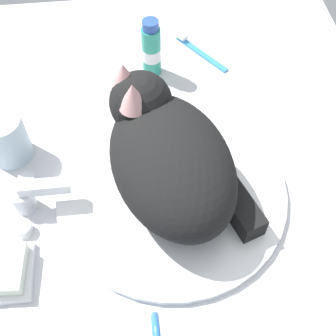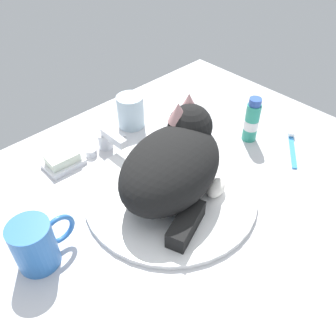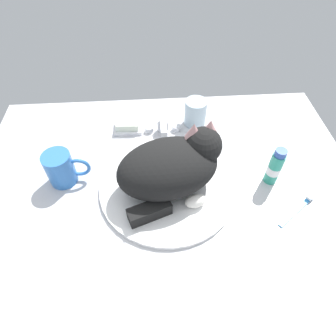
{
  "view_description": "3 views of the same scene",
  "coord_description": "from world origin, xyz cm",
  "px_view_note": "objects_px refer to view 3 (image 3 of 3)",
  "views": [
    {
      "loc": [
        -38.7,
        4.91,
        62.87
      ],
      "look_at": [
        -0.59,
        0.63,
        8.06
      ],
      "focal_mm": 47.74,
      "sensor_mm": 36.0,
      "label": 1
    },
    {
      "loc": [
        -38.55,
        -39.16,
        57.63
      ],
      "look_at": [
        -0.39,
        0.43,
        8.1
      ],
      "focal_mm": 38.46,
      "sensor_mm": 36.0,
      "label": 2
    },
    {
      "loc": [
        -3.32,
        -48.76,
        65.08
      ],
      "look_at": [
        0.3,
        3.35,
        4.31
      ],
      "focal_mm": 31.03,
      "sensor_mm": 36.0,
      "label": 3
    }
  ],
  "objects_px": {
    "cat": "(173,165)",
    "toothbrush": "(299,208)",
    "rinse_cup": "(195,113)",
    "faucet": "(163,127)",
    "coffee_mug": "(61,168)",
    "soap_bar": "(128,124)",
    "toothpaste_bottle": "(275,167)"
  },
  "relations": [
    {
      "from": "coffee_mug",
      "to": "soap_bar",
      "type": "relative_size",
      "value": 1.66
    },
    {
      "from": "faucet",
      "to": "toothbrush",
      "type": "distance_m",
      "value": 0.47
    },
    {
      "from": "rinse_cup",
      "to": "soap_bar",
      "type": "bearing_deg",
      "value": -175.59
    },
    {
      "from": "soap_bar",
      "to": "toothbrush",
      "type": "relative_size",
      "value": 0.59
    },
    {
      "from": "rinse_cup",
      "to": "cat",
      "type": "bearing_deg",
      "value": -109.98
    },
    {
      "from": "cat",
      "to": "coffee_mug",
      "type": "bearing_deg",
      "value": 171.9
    },
    {
      "from": "cat",
      "to": "toothbrush",
      "type": "bearing_deg",
      "value": -17.2
    },
    {
      "from": "soap_bar",
      "to": "toothpaste_bottle",
      "type": "bearing_deg",
      "value": -31.0
    },
    {
      "from": "soap_bar",
      "to": "toothbrush",
      "type": "height_order",
      "value": "soap_bar"
    },
    {
      "from": "cat",
      "to": "toothpaste_bottle",
      "type": "height_order",
      "value": "cat"
    },
    {
      "from": "faucet",
      "to": "toothpaste_bottle",
      "type": "bearing_deg",
      "value": -37.03
    },
    {
      "from": "toothpaste_bottle",
      "to": "rinse_cup",
      "type": "bearing_deg",
      "value": 124.74
    },
    {
      "from": "rinse_cup",
      "to": "faucet",
      "type": "bearing_deg",
      "value": -159.16
    },
    {
      "from": "cat",
      "to": "rinse_cup",
      "type": "distance_m",
      "value": 0.28
    },
    {
      "from": "soap_bar",
      "to": "toothpaste_bottle",
      "type": "distance_m",
      "value": 0.48
    },
    {
      "from": "toothpaste_bottle",
      "to": "toothbrush",
      "type": "height_order",
      "value": "toothpaste_bottle"
    },
    {
      "from": "faucet",
      "to": "toothbrush",
      "type": "bearing_deg",
      "value": -43.53
    },
    {
      "from": "toothpaste_bottle",
      "to": "faucet",
      "type": "bearing_deg",
      "value": 142.97
    },
    {
      "from": "coffee_mug",
      "to": "rinse_cup",
      "type": "xyz_separation_m",
      "value": [
        0.4,
        0.22,
        -0.0
      ]
    },
    {
      "from": "cat",
      "to": "rinse_cup",
      "type": "relative_size",
      "value": 3.45
    },
    {
      "from": "cat",
      "to": "rinse_cup",
      "type": "bearing_deg",
      "value": 70.02
    },
    {
      "from": "cat",
      "to": "coffee_mug",
      "type": "relative_size",
      "value": 2.53
    },
    {
      "from": "soap_bar",
      "to": "toothpaste_bottle",
      "type": "relative_size",
      "value": 0.6
    },
    {
      "from": "faucet",
      "to": "coffee_mug",
      "type": "xyz_separation_m",
      "value": [
        -0.29,
        -0.18,
        0.02
      ]
    },
    {
      "from": "faucet",
      "to": "cat",
      "type": "bearing_deg",
      "value": -86.29
    },
    {
      "from": "coffee_mug",
      "to": "toothbrush",
      "type": "relative_size",
      "value": 0.99
    },
    {
      "from": "rinse_cup",
      "to": "toothpaste_bottle",
      "type": "bearing_deg",
      "value": -55.26
    },
    {
      "from": "soap_bar",
      "to": "toothpaste_bottle",
      "type": "height_order",
      "value": "toothpaste_bottle"
    },
    {
      "from": "coffee_mug",
      "to": "toothbrush",
      "type": "height_order",
      "value": "coffee_mug"
    },
    {
      "from": "coffee_mug",
      "to": "rinse_cup",
      "type": "bearing_deg",
      "value": 28.91
    },
    {
      "from": "faucet",
      "to": "coffee_mug",
      "type": "relative_size",
      "value": 0.97
    },
    {
      "from": "soap_bar",
      "to": "toothpaste_bottle",
      "type": "xyz_separation_m",
      "value": [
        0.41,
        -0.24,
        0.03
      ]
    }
  ]
}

